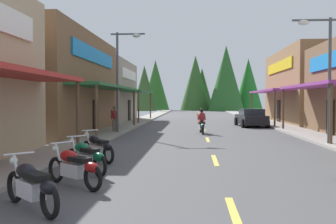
{
  "coord_description": "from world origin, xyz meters",
  "views": [
    {
      "loc": [
        -0.74,
        0.8,
        2.07
      ],
      "look_at": [
        -2.72,
        29.77,
        1.16
      ],
      "focal_mm": 40.1,
      "sensor_mm": 36.0,
      "label": 1
    }
  ],
  "objects_px": {
    "streetlamp_right": "(322,62)",
    "motorcycle_parked_left_1": "(31,185)",
    "motorcycle_parked_left_2": "(74,167)",
    "motorcycle_parked_left_3": "(86,156)",
    "rider_cruising_lead": "(202,123)",
    "streetlamp_left": "(122,68)",
    "motorcycle_parked_left_4": "(98,147)",
    "parked_car_curbside": "(251,118)",
    "pedestrian_by_shop": "(115,118)"
  },
  "relations": [
    {
      "from": "streetlamp_left",
      "to": "parked_car_curbside",
      "type": "relative_size",
      "value": 1.41
    },
    {
      "from": "streetlamp_left",
      "to": "pedestrian_by_shop",
      "type": "bearing_deg",
      "value": 143.61
    },
    {
      "from": "motorcycle_parked_left_2",
      "to": "parked_car_curbside",
      "type": "relative_size",
      "value": 0.4
    },
    {
      "from": "motorcycle_parked_left_3",
      "to": "rider_cruising_lead",
      "type": "xyz_separation_m",
      "value": [
        3.53,
        12.88,
        0.17
      ]
    },
    {
      "from": "motorcycle_parked_left_3",
      "to": "rider_cruising_lead",
      "type": "height_order",
      "value": "rider_cruising_lead"
    },
    {
      "from": "motorcycle_parked_left_2",
      "to": "rider_cruising_lead",
      "type": "relative_size",
      "value": 0.82
    },
    {
      "from": "motorcycle_parked_left_2",
      "to": "parked_car_curbside",
      "type": "bearing_deg",
      "value": -71.69
    },
    {
      "from": "motorcycle_parked_left_3",
      "to": "pedestrian_by_shop",
      "type": "xyz_separation_m",
      "value": [
        -1.91,
        12.83,
        0.5
      ]
    },
    {
      "from": "motorcycle_parked_left_1",
      "to": "motorcycle_parked_left_4",
      "type": "distance_m",
      "value": 5.68
    },
    {
      "from": "motorcycle_parked_left_1",
      "to": "rider_cruising_lead",
      "type": "distance_m",
      "value": 16.81
    },
    {
      "from": "streetlamp_left",
      "to": "pedestrian_by_shop",
      "type": "distance_m",
      "value": 3.14
    },
    {
      "from": "streetlamp_left",
      "to": "motorcycle_parked_left_2",
      "type": "height_order",
      "value": "streetlamp_left"
    },
    {
      "from": "parked_car_curbside",
      "to": "rider_cruising_lead",
      "type": "bearing_deg",
      "value": 145.25
    },
    {
      "from": "motorcycle_parked_left_1",
      "to": "parked_car_curbside",
      "type": "distance_m",
      "value": 24.34
    },
    {
      "from": "rider_cruising_lead",
      "to": "pedestrian_by_shop",
      "type": "distance_m",
      "value": 5.44
    },
    {
      "from": "streetlamp_right",
      "to": "motorcycle_parked_left_1",
      "type": "xyz_separation_m",
      "value": [
        -8.83,
        -10.66,
        -3.32
      ]
    },
    {
      "from": "streetlamp_right",
      "to": "pedestrian_by_shop",
      "type": "distance_m",
      "value": 12.49
    },
    {
      "from": "parked_car_curbside",
      "to": "motorcycle_parked_left_4",
      "type": "bearing_deg",
      "value": 152.33
    },
    {
      "from": "streetlamp_right",
      "to": "streetlamp_left",
      "type": "bearing_deg",
      "value": 152.47
    },
    {
      "from": "motorcycle_parked_left_2",
      "to": "rider_cruising_lead",
      "type": "bearing_deg",
      "value": -65.47
    },
    {
      "from": "motorcycle_parked_left_1",
      "to": "motorcycle_parked_left_4",
      "type": "xyz_separation_m",
      "value": [
        -0.22,
        5.68,
        0.0
      ]
    },
    {
      "from": "streetlamp_left",
      "to": "motorcycle_parked_left_1",
      "type": "distance_m",
      "value": 16.4
    },
    {
      "from": "motorcycle_parked_left_2",
      "to": "pedestrian_by_shop",
      "type": "relative_size",
      "value": 1.03
    },
    {
      "from": "streetlamp_right",
      "to": "parked_car_curbside",
      "type": "xyz_separation_m",
      "value": [
        -1.27,
        12.47,
        -3.12
      ]
    },
    {
      "from": "motorcycle_parked_left_4",
      "to": "rider_cruising_lead",
      "type": "relative_size",
      "value": 0.76
    },
    {
      "from": "streetlamp_left",
      "to": "streetlamp_right",
      "type": "relative_size",
      "value": 1.07
    },
    {
      "from": "motorcycle_parked_left_3",
      "to": "motorcycle_parked_left_4",
      "type": "distance_m",
      "value": 2.13
    },
    {
      "from": "streetlamp_right",
      "to": "rider_cruising_lead",
      "type": "height_order",
      "value": "streetlamp_right"
    },
    {
      "from": "motorcycle_parked_left_1",
      "to": "streetlamp_left",
      "type": "bearing_deg",
      "value": -43.33
    },
    {
      "from": "motorcycle_parked_left_2",
      "to": "motorcycle_parked_left_3",
      "type": "height_order",
      "value": "same"
    },
    {
      "from": "motorcycle_parked_left_1",
      "to": "parked_car_curbside",
      "type": "xyz_separation_m",
      "value": [
        7.56,
        23.13,
        0.2
      ]
    },
    {
      "from": "streetlamp_right",
      "to": "rider_cruising_lead",
      "type": "bearing_deg",
      "value": 132.58
    },
    {
      "from": "streetlamp_left",
      "to": "motorcycle_parked_left_3",
      "type": "distance_m",
      "value": 12.96
    },
    {
      "from": "streetlamp_right",
      "to": "motorcycle_parked_left_4",
      "type": "bearing_deg",
      "value": -151.14
    },
    {
      "from": "streetlamp_left",
      "to": "parked_car_curbside",
      "type": "height_order",
      "value": "streetlamp_left"
    },
    {
      "from": "streetlamp_left",
      "to": "motorcycle_parked_left_2",
      "type": "relative_size",
      "value": 3.53
    },
    {
      "from": "motorcycle_parked_left_1",
      "to": "motorcycle_parked_left_2",
      "type": "relative_size",
      "value": 0.94
    },
    {
      "from": "parked_car_curbside",
      "to": "streetlamp_left",
      "type": "bearing_deg",
      "value": 125.31
    },
    {
      "from": "streetlamp_left",
      "to": "motorcycle_parked_left_1",
      "type": "relative_size",
      "value": 3.74
    },
    {
      "from": "rider_cruising_lead",
      "to": "motorcycle_parked_left_2",
      "type": "bearing_deg",
      "value": 163.06
    },
    {
      "from": "streetlamp_right",
      "to": "motorcycle_parked_left_4",
      "type": "height_order",
      "value": "streetlamp_right"
    },
    {
      "from": "motorcycle_parked_left_1",
      "to": "rider_cruising_lead",
      "type": "xyz_separation_m",
      "value": [
        3.52,
        16.44,
        0.17
      ]
    },
    {
      "from": "rider_cruising_lead",
      "to": "parked_car_curbside",
      "type": "xyz_separation_m",
      "value": [
        4.04,
        6.7,
        0.03
      ]
    },
    {
      "from": "streetlamp_right",
      "to": "parked_car_curbside",
      "type": "height_order",
      "value": "streetlamp_right"
    },
    {
      "from": "streetlamp_right",
      "to": "motorcycle_parked_left_2",
      "type": "height_order",
      "value": "streetlamp_right"
    },
    {
      "from": "streetlamp_right",
      "to": "motorcycle_parked_left_3",
      "type": "relative_size",
      "value": 3.57
    },
    {
      "from": "motorcycle_parked_left_4",
      "to": "motorcycle_parked_left_1",
      "type": "bearing_deg",
      "value": 139.17
    },
    {
      "from": "streetlamp_left",
      "to": "parked_car_curbside",
      "type": "bearing_deg",
      "value": 38.97
    },
    {
      "from": "rider_cruising_lead",
      "to": "motorcycle_parked_left_4",
      "type": "bearing_deg",
      "value": 156.87
    },
    {
      "from": "motorcycle_parked_left_4",
      "to": "streetlamp_right",
      "type": "bearing_deg",
      "value": -104.15
    }
  ]
}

